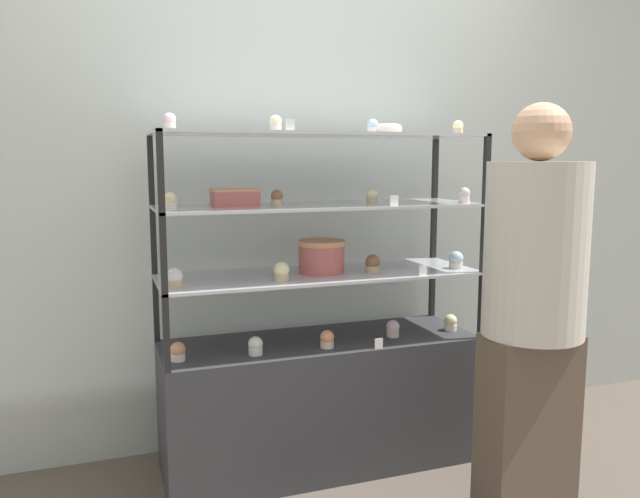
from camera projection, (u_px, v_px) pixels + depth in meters
name	position (u px, v px, depth m)	size (l,w,h in m)	color
ground_plane	(320.00, 462.00, 2.83)	(20.00, 20.00, 0.00)	brown
back_wall	(294.00, 173.00, 3.00)	(8.00, 0.05, 2.60)	#A8B2AD
display_base	(320.00, 402.00, 2.79)	(1.38, 0.46, 0.58)	#333338
display_riser_lower	(320.00, 277.00, 2.71)	(1.38, 0.46, 0.30)	black
display_riser_middle	(320.00, 208.00, 2.67)	(1.38, 0.46, 0.30)	black
display_riser_upper	(320.00, 138.00, 2.63)	(1.38, 0.46, 0.30)	black
layer_cake_centerpiece	(321.00, 256.00, 2.71)	(0.21, 0.21, 0.14)	#C66660
sheet_cake_frosted	(235.00, 197.00, 2.55)	(0.19, 0.13, 0.07)	#C66660
cupcake_0	(178.00, 352.00, 2.45)	(0.06, 0.06, 0.08)	white
cupcake_1	(255.00, 346.00, 2.53)	(0.06, 0.06, 0.08)	white
cupcake_2	(327.00, 339.00, 2.63)	(0.06, 0.06, 0.08)	beige
cupcake_3	(393.00, 329.00, 2.79)	(0.06, 0.06, 0.08)	beige
cupcake_4	(450.00, 323.00, 2.89)	(0.06, 0.06, 0.08)	white
price_tag_0	(379.00, 343.00, 2.61)	(0.04, 0.00, 0.04)	white
cupcake_5	(174.00, 279.00, 2.38)	(0.06, 0.06, 0.08)	#CCB28C
cupcake_6	(281.00, 272.00, 2.52)	(0.06, 0.06, 0.08)	#CCB28C
cupcake_7	(373.00, 264.00, 2.72)	(0.06, 0.06, 0.08)	#CCB28C
cupcake_8	(456.00, 260.00, 2.82)	(0.06, 0.06, 0.08)	beige
price_tag_1	(423.00, 271.00, 2.64)	(0.04, 0.00, 0.04)	white
cupcake_9	(170.00, 201.00, 2.36)	(0.05, 0.05, 0.07)	white
cupcake_10	(277.00, 198.00, 2.55)	(0.05, 0.05, 0.07)	#CCB28C
cupcake_11	(372.00, 196.00, 2.69)	(0.05, 0.05, 0.07)	#CCB28C
cupcake_12	(464.00, 195.00, 2.76)	(0.05, 0.05, 0.07)	white
price_tag_2	(394.00, 201.00, 2.55)	(0.04, 0.00, 0.04)	white
cupcake_13	(170.00, 121.00, 2.32)	(0.05, 0.05, 0.06)	beige
cupcake_14	(276.00, 123.00, 2.43)	(0.05, 0.05, 0.06)	beige
cupcake_15	(373.00, 126.00, 2.65)	(0.05, 0.05, 0.06)	white
cupcake_16	(458.00, 128.00, 2.76)	(0.05, 0.05, 0.06)	#CCB28C
price_tag_3	(290.00, 124.00, 2.36)	(0.04, 0.00, 0.04)	white
donut_glazed	(388.00, 129.00, 2.68)	(0.12, 0.12, 0.04)	#EFE5CC
customer_figure	(533.00, 306.00, 2.27)	(0.36, 0.36, 1.56)	brown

